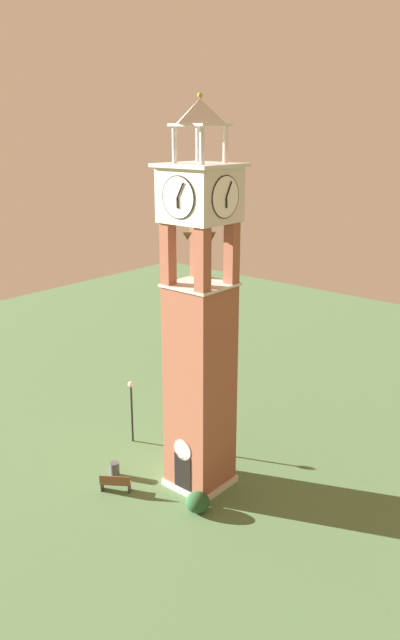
% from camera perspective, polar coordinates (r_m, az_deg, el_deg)
% --- Properties ---
extents(ground, '(80.00, 80.00, 0.00)m').
position_cam_1_polar(ground, '(33.50, -0.00, -15.00)').
color(ground, '#517547').
extents(clock_tower, '(3.29, 3.29, 19.50)m').
position_cam_1_polar(clock_tower, '(29.89, -0.00, -1.57)').
color(clock_tower, '#93543D').
rests_on(clock_tower, ground).
extents(park_bench, '(1.56, 1.28, 0.95)m').
position_cam_1_polar(park_bench, '(32.88, -7.93, -14.88)').
color(park_bench, brown).
rests_on(park_bench, ground).
extents(lamp_post, '(0.36, 0.36, 3.89)m').
position_cam_1_polar(lamp_post, '(36.42, -6.44, -7.47)').
color(lamp_post, black).
rests_on(lamp_post, ground).
extents(trash_bin, '(0.52, 0.52, 0.80)m').
position_cam_1_polar(trash_bin, '(34.18, -8.00, -13.67)').
color(trash_bin, '#4C4C51').
rests_on(trash_bin, ground).
extents(shrub_near_entry, '(1.19, 1.19, 0.99)m').
position_cam_1_polar(shrub_near_entry, '(31.14, -0.22, -16.70)').
color(shrub_near_entry, '#234C28').
rests_on(shrub_near_entry, ground).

